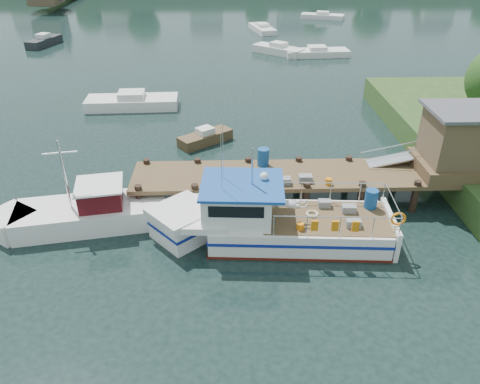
{
  "coord_description": "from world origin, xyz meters",
  "views": [
    {
      "loc": [
        -1.58,
        -19.38,
        11.67
      ],
      "look_at": [
        -1.0,
        -1.5,
        1.3
      ],
      "focal_mm": 35.0,
      "sensor_mm": 36.0,
      "label": 1
    }
  ],
  "objects_px": {
    "moored_far": "(322,16)",
    "moored_c": "(317,52)",
    "moored_a": "(132,102)",
    "moored_e": "(44,41)",
    "moored_b": "(278,50)",
    "moored_d": "(262,28)",
    "work_boat": "(83,212)",
    "moored_rowboat": "(205,137)",
    "lobster_boat": "(268,221)",
    "dock": "(400,156)"
  },
  "relations": [
    {
      "from": "dock",
      "to": "moored_d",
      "type": "bearing_deg",
      "value": 94.92
    },
    {
      "from": "moored_a",
      "to": "moored_e",
      "type": "height_order",
      "value": "moored_e"
    },
    {
      "from": "moored_d",
      "to": "dock",
      "type": "bearing_deg",
      "value": -68.97
    },
    {
      "from": "lobster_boat",
      "to": "moored_rowboat",
      "type": "xyz_separation_m",
      "value": [
        -2.95,
        10.04,
        -0.54
      ]
    },
    {
      "from": "lobster_boat",
      "to": "moored_far",
      "type": "height_order",
      "value": "lobster_boat"
    },
    {
      "from": "work_boat",
      "to": "moored_c",
      "type": "distance_m",
      "value": 33.39
    },
    {
      "from": "moored_far",
      "to": "moored_a",
      "type": "distance_m",
      "value": 40.42
    },
    {
      "from": "moored_rowboat",
      "to": "moored_a",
      "type": "relative_size",
      "value": 0.51
    },
    {
      "from": "moored_d",
      "to": "moored_e",
      "type": "height_order",
      "value": "moored_e"
    },
    {
      "from": "lobster_boat",
      "to": "work_boat",
      "type": "bearing_deg",
      "value": 174.36
    },
    {
      "from": "work_boat",
      "to": "moored_e",
      "type": "xyz_separation_m",
      "value": [
        -13.18,
        35.08,
        -0.18
      ]
    },
    {
      "from": "work_boat",
      "to": "moored_far",
      "type": "relative_size",
      "value": 1.29
    },
    {
      "from": "moored_a",
      "to": "dock",
      "type": "bearing_deg",
      "value": -23.74
    },
    {
      "from": "lobster_boat",
      "to": "moored_e",
      "type": "height_order",
      "value": "lobster_boat"
    },
    {
      "from": "moored_rowboat",
      "to": "moored_b",
      "type": "height_order",
      "value": "moored_b"
    },
    {
      "from": "moored_c",
      "to": "moored_e",
      "type": "height_order",
      "value": "moored_e"
    },
    {
      "from": "moored_d",
      "to": "moored_a",
      "type": "bearing_deg",
      "value": -96.92
    },
    {
      "from": "dock",
      "to": "moored_e",
      "type": "bearing_deg",
      "value": 129.78
    },
    {
      "from": "moored_rowboat",
      "to": "moored_d",
      "type": "distance_m",
      "value": 33.65
    },
    {
      "from": "moored_a",
      "to": "moored_b",
      "type": "bearing_deg",
      "value": 69.69
    },
    {
      "from": "moored_a",
      "to": "moored_c",
      "type": "xyz_separation_m",
      "value": [
        15.92,
        14.47,
        -0.08
      ]
    },
    {
      "from": "dock",
      "to": "moored_e",
      "type": "height_order",
      "value": "dock"
    },
    {
      "from": "work_boat",
      "to": "moored_d",
      "type": "bearing_deg",
      "value": 65.62
    },
    {
      "from": "moored_a",
      "to": "moored_e",
      "type": "relative_size",
      "value": 1.36
    },
    {
      "from": "moored_rowboat",
      "to": "moored_b",
      "type": "bearing_deg",
      "value": 65.54
    },
    {
      "from": "work_boat",
      "to": "moored_far",
      "type": "height_order",
      "value": "work_boat"
    },
    {
      "from": "moored_b",
      "to": "moored_d",
      "type": "relative_size",
      "value": 0.89
    },
    {
      "from": "moored_b",
      "to": "lobster_boat",
      "type": "bearing_deg",
      "value": -92.62
    },
    {
      "from": "moored_a",
      "to": "moored_d",
      "type": "xyz_separation_m",
      "value": [
        11.37,
        26.74,
        -0.09
      ]
    },
    {
      "from": "moored_rowboat",
      "to": "moored_far",
      "type": "distance_m",
      "value": 43.93
    },
    {
      "from": "dock",
      "to": "moored_far",
      "type": "bearing_deg",
      "value": 83.5
    },
    {
      "from": "moored_a",
      "to": "moored_d",
      "type": "height_order",
      "value": "moored_a"
    },
    {
      "from": "moored_a",
      "to": "moored_e",
      "type": "xyz_separation_m",
      "value": [
        -12.8,
        19.99,
        0.02
      ]
    },
    {
      "from": "moored_far",
      "to": "moored_e",
      "type": "height_order",
      "value": "moored_e"
    },
    {
      "from": "dock",
      "to": "moored_c",
      "type": "distance_m",
      "value": 27.71
    },
    {
      "from": "moored_rowboat",
      "to": "moored_a",
      "type": "height_order",
      "value": "moored_a"
    },
    {
      "from": "lobster_boat",
      "to": "moored_far",
      "type": "relative_size",
      "value": 1.72
    },
    {
      "from": "work_boat",
      "to": "moored_b",
      "type": "distance_m",
      "value": 32.74
    },
    {
      "from": "moored_far",
      "to": "moored_b",
      "type": "xyz_separation_m",
      "value": [
        -8.12,
        -19.5,
        0.07
      ]
    },
    {
      "from": "moored_b",
      "to": "moored_d",
      "type": "height_order",
      "value": "moored_b"
    },
    {
      "from": "dock",
      "to": "moored_d",
      "type": "distance_m",
      "value": 40.09
    },
    {
      "from": "dock",
      "to": "moored_d",
      "type": "xyz_separation_m",
      "value": [
        -3.44,
        39.9,
        -1.89
      ]
    },
    {
      "from": "dock",
      "to": "lobster_boat",
      "type": "height_order",
      "value": "lobster_boat"
    },
    {
      "from": "moored_far",
      "to": "moored_a",
      "type": "xyz_separation_m",
      "value": [
        -20.29,
        -34.96,
        0.08
      ]
    },
    {
      "from": "work_boat",
      "to": "moored_b",
      "type": "relative_size",
      "value": 1.49
    },
    {
      "from": "dock",
      "to": "moored_far",
      "type": "relative_size",
      "value": 2.73
    },
    {
      "from": "moored_a",
      "to": "moored_c",
      "type": "height_order",
      "value": "moored_a"
    },
    {
      "from": "moored_a",
      "to": "work_boat",
      "type": "bearing_deg",
      "value": -70.64
    },
    {
      "from": "work_boat",
      "to": "moored_rowboat",
      "type": "relative_size",
      "value": 2.33
    },
    {
      "from": "moored_far",
      "to": "moored_c",
      "type": "relative_size",
      "value": 0.95
    }
  ]
}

